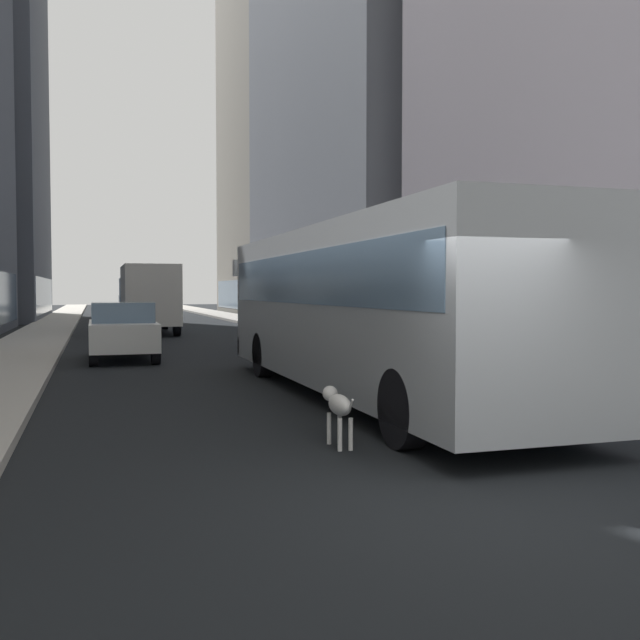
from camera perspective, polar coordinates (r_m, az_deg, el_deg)
ground_plane at (r=41.08m, az=-12.52°, el=-0.41°), size 120.00×120.00×0.00m
sidewalk_left at (r=40.98m, az=-20.49°, el=-0.40°), size 2.40×110.00×0.15m
sidewalk_right at (r=41.95m, az=-4.74°, el=-0.20°), size 2.40×110.00×0.15m
building_right_far at (r=63.94m, az=-3.10°, el=16.52°), size 8.52×16.58×35.17m
transit_bus at (r=13.09m, az=3.74°, el=1.59°), size 2.78×11.53×3.05m
car_blue_hatchback at (r=23.74m, az=-1.98°, el=-0.36°), size 1.81×3.98×1.62m
car_white_van at (r=20.84m, az=-15.42°, el=-0.83°), size 1.79×4.04×1.62m
car_red_coupe at (r=48.79m, az=-14.73°, el=0.97°), size 1.82×4.03×1.62m
box_truck at (r=33.72m, az=-13.51°, el=1.82°), size 2.30×7.50×3.05m
dalmatian_dog at (r=9.04m, az=1.44°, el=-6.81°), size 0.22×0.96×0.72m
pedestrian_in_coat at (r=15.36m, az=18.30°, el=-1.27°), size 0.34×0.34×1.69m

